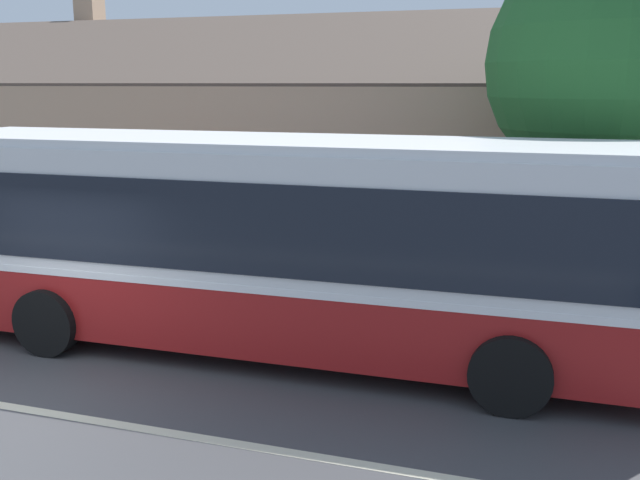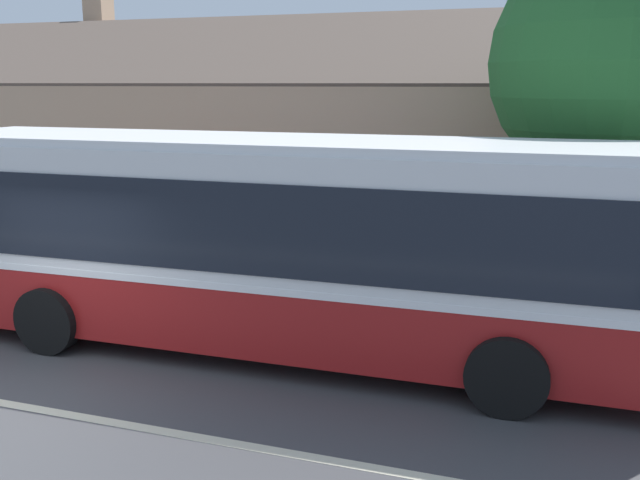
{
  "view_description": "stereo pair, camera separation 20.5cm",
  "coord_description": "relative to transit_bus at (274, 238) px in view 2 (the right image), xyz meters",
  "views": [
    {
      "loc": [
        6.29,
        -6.6,
        3.92
      ],
      "look_at": [
        3.01,
        3.66,
        1.54
      ],
      "focal_mm": 40.0,
      "sensor_mm": 36.0,
      "label": 1
    },
    {
      "loc": [
        6.48,
        -6.54,
        3.92
      ],
      "look_at": [
        3.01,
        3.66,
        1.54
      ],
      "focal_mm": 40.0,
      "sensor_mm": 36.0,
      "label": 2
    }
  ],
  "objects": [
    {
      "name": "sidewalk_far",
      "position": [
        -2.56,
        3.1,
        -1.62
      ],
      "size": [
        60.0,
        3.0,
        0.15
      ],
      "primitive_type": "cube",
      "color": "gray",
      "rests_on": "ground"
    },
    {
      "name": "street_tree_primary",
      "position": [
        4.69,
        3.71,
        2.44
      ],
      "size": [
        4.33,
        4.33,
        6.41
      ],
      "color": "#4C3828",
      "rests_on": "ground"
    },
    {
      "name": "community_building",
      "position": [
        -4.23,
        9.93,
        0.36
      ],
      "size": [
        23.12,
        8.39,
        6.81
      ],
      "color": "tan",
      "rests_on": "ground"
    },
    {
      "name": "bench_down_street",
      "position": [
        -3.67,
        2.66,
        -1.13
      ],
      "size": [
        1.69,
        0.51,
        0.94
      ],
      "color": "brown",
      "rests_on": "sidewalk_far"
    },
    {
      "name": "transit_bus",
      "position": [
        0.0,
        0.0,
        0.0
      ],
      "size": [
        11.34,
        2.87,
        3.15
      ],
      "color": "maroon",
      "rests_on": "ground"
    }
  ]
}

